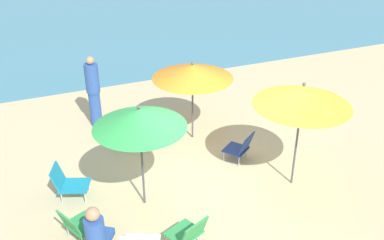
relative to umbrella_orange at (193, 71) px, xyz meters
name	(u,v)px	position (x,y,z in m)	size (l,w,h in m)	color
ground_plane	(217,176)	(-0.15, -1.59, -1.59)	(40.00, 40.00, 0.00)	#CCB789
sea_water	(89,16)	(-0.15, 11.54, -1.58)	(40.00, 16.00, 0.01)	teal
umbrella_orange	(193,71)	(0.00, 0.00, 0.00)	(1.72, 1.72, 1.80)	#4C4C51
umbrella_yellow	(303,96)	(1.09, -2.32, 0.24)	(1.73, 1.73, 2.08)	#4C4C51
umbrella_green	(139,118)	(-1.68, -1.82, 0.12)	(1.55, 1.55, 1.94)	#4C4C51
beach_chair_a	(188,232)	(-1.39, -3.17, -1.25)	(0.66, 0.67, 0.63)	#33934C
beach_chair_b	(132,133)	(-1.36, 0.15, -1.27)	(0.59, 0.48, 0.58)	#33934C
beach_chair_c	(67,182)	(-2.90, -1.14, -1.26)	(0.73, 0.63, 0.64)	teal
beach_chair_e	(78,224)	(-2.92, -2.32, -1.26)	(0.67, 0.66, 0.59)	#33934C
beach_chair_f	(241,147)	(0.54, -1.27, -1.25)	(0.67, 0.69, 0.65)	navy
person_a	(93,91)	(-1.87, 1.43, -0.73)	(0.31, 0.31, 1.70)	#2D519E
person_b	(97,231)	(-2.70, -2.80, -1.09)	(0.48, 0.53, 0.98)	#2D519E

